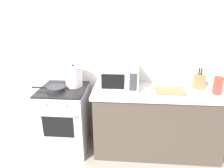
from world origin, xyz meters
The scene contains 10 objects.
back_wall centered at (0.30, 0.97, 1.25)m, with size 4.40×0.10×2.50m, color silver.
lower_cabinet_right centered at (0.90, 0.62, 0.44)m, with size 1.64×0.56×0.88m, color #4C4238.
countertop_right centered at (0.90, 0.62, 0.90)m, with size 1.70×0.60×0.04m, color beige.
stove centered at (-0.35, 0.60, 0.46)m, with size 0.60×0.64×0.92m.
stock_pot centered at (-0.22, 0.70, 1.06)m, with size 0.32×0.23×0.30m.
frying_pan centered at (-0.42, 0.52, 0.95)m, with size 0.43×0.23×0.05m.
microwave centered at (0.38, 0.68, 1.07)m, with size 0.50×0.37×0.30m.
cutting_board centered at (1.03, 0.60, 0.93)m, with size 0.36×0.26×0.02m, color #997047.
knife_block centered at (1.42, 0.74, 1.02)m, with size 0.13×0.10×0.28m.
pasta_box centered at (1.58, 0.57, 1.03)m, with size 0.08×0.08×0.22m, color #B73D33.
Camera 1 is at (0.48, -1.72, 1.89)m, focal length 31.41 mm.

